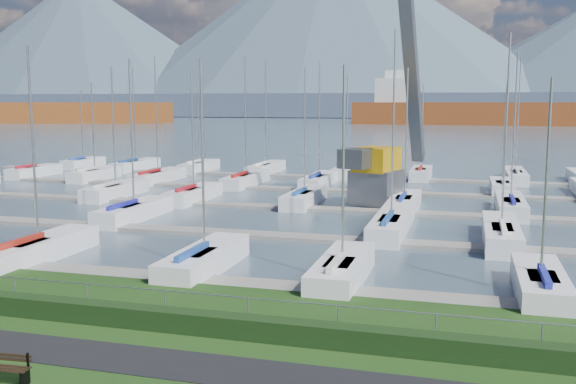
% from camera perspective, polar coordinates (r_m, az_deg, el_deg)
% --- Properties ---
extents(path, '(160.00, 2.00, 0.04)m').
position_cam_1_polar(path, '(19.81, -12.14, -14.52)').
color(path, black).
rests_on(path, grass).
extents(water, '(800.00, 540.00, 0.20)m').
position_cam_1_polar(water, '(279.38, 13.89, 6.13)').
color(water, '#445664').
extents(hedge, '(80.00, 0.70, 0.70)m').
position_cam_1_polar(hedge, '(21.87, -8.95, -11.30)').
color(hedge, black).
rests_on(hedge, grass).
extents(fence, '(80.00, 0.04, 0.04)m').
position_cam_1_polar(fence, '(21.95, -8.56, -8.88)').
color(fence, gray).
rests_on(fence, grass).
extents(foothill, '(900.00, 80.00, 12.00)m').
position_cam_1_polar(foothill, '(349.25, 14.30, 7.49)').
color(foothill, '#485469').
rests_on(foothill, water).
extents(mountains, '(1190.00, 360.00, 115.00)m').
position_cam_1_polar(mountains, '(425.57, 15.77, 12.97)').
color(mountains, '#424E61').
rests_on(mountains, water).
extents(docks, '(90.00, 41.60, 0.25)m').
position_cam_1_polar(docks, '(46.61, 4.64, -1.62)').
color(docks, slate).
rests_on(docks, water).
extents(crane, '(5.45, 13.47, 22.35)m').
position_cam_1_polar(crane, '(49.50, 8.63, 5.34)').
color(crane, slate).
rests_on(crane, water).
extents(cargo_ship_west, '(98.61, 42.30, 21.50)m').
position_cam_1_polar(cargo_ship_west, '(265.50, -21.92, 6.56)').
color(cargo_ship_west, brown).
rests_on(cargo_ship_west, water).
extents(cargo_ship_mid, '(99.43, 23.20, 21.50)m').
position_cam_1_polar(cargo_ship_mid, '(235.34, 16.96, 6.67)').
color(cargo_ship_mid, brown).
rests_on(cargo_ship_mid, water).
extents(sailboat_fleet, '(74.95, 49.90, 13.02)m').
position_cam_1_polar(sailboat_fleet, '(49.69, 4.17, 5.42)').
color(sailboat_fleet, maroon).
rests_on(sailboat_fleet, water).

